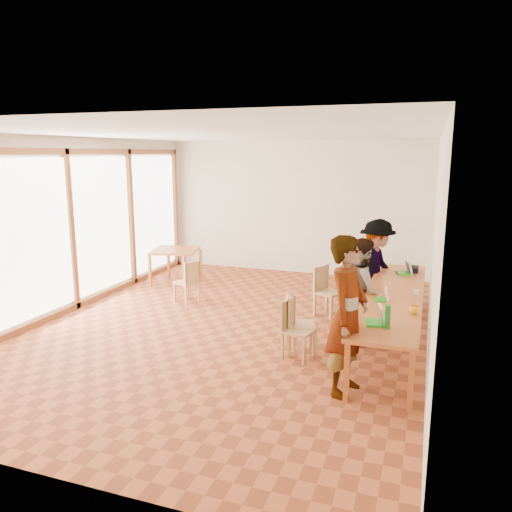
# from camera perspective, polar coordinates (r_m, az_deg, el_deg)

# --- Properties ---
(ground) EXTENTS (8.00, 8.00, 0.00)m
(ground) POSITION_cam_1_polar(r_m,az_deg,el_deg) (8.06, -3.09, -8.07)
(ground) COLOR #AD512A
(ground) RESTS_ON ground
(wall_back) EXTENTS (6.00, 0.10, 3.00)m
(wall_back) POSITION_cam_1_polar(r_m,az_deg,el_deg) (11.45, 4.50, 5.54)
(wall_back) COLOR white
(wall_back) RESTS_ON ground
(wall_front) EXTENTS (6.00, 0.10, 3.00)m
(wall_front) POSITION_cam_1_polar(r_m,az_deg,el_deg) (4.36, -23.84, -5.67)
(wall_front) COLOR white
(wall_front) RESTS_ON ground
(wall_right) EXTENTS (0.10, 8.00, 3.00)m
(wall_right) POSITION_cam_1_polar(r_m,az_deg,el_deg) (7.11, 19.74, 1.09)
(wall_right) COLOR white
(wall_right) RESTS_ON ground
(window_wall) EXTENTS (0.10, 8.00, 3.00)m
(window_wall) POSITION_cam_1_polar(r_m,az_deg,el_deg) (9.22, -20.49, 3.34)
(window_wall) COLOR white
(window_wall) RESTS_ON ground
(ceiling) EXTENTS (6.00, 8.00, 0.04)m
(ceiling) POSITION_cam_1_polar(r_m,az_deg,el_deg) (7.59, -3.34, 13.92)
(ceiling) COLOR white
(ceiling) RESTS_ON wall_back
(communal_table) EXTENTS (0.80, 4.00, 0.75)m
(communal_table) POSITION_cam_1_polar(r_m,az_deg,el_deg) (7.41, 15.44, -4.58)
(communal_table) COLOR #C0602A
(communal_table) RESTS_ON ground
(side_table) EXTENTS (0.90, 0.90, 0.75)m
(side_table) POSITION_cam_1_polar(r_m,az_deg,el_deg) (10.57, -9.19, 0.35)
(side_table) COLOR #C0602A
(side_table) RESTS_ON ground
(chair_near) EXTENTS (0.45, 0.45, 0.43)m
(chair_near) POSITION_cam_1_polar(r_m,az_deg,el_deg) (6.78, 4.27, -7.52)
(chair_near) COLOR tan
(chair_near) RESTS_ON ground
(chair_mid) EXTENTS (0.50, 0.50, 0.44)m
(chair_mid) POSITION_cam_1_polar(r_m,az_deg,el_deg) (6.92, 4.40, -7.00)
(chair_mid) COLOR tan
(chair_mid) RESTS_ON ground
(chair_far) EXTENTS (0.52, 0.52, 0.45)m
(chair_far) POSITION_cam_1_polar(r_m,az_deg,el_deg) (8.58, 7.87, -3.31)
(chair_far) COLOR tan
(chair_far) RESTS_ON ground
(chair_empty) EXTENTS (0.42, 0.42, 0.45)m
(chair_empty) POSITION_cam_1_polar(r_m,az_deg,el_deg) (8.98, 11.16, -2.77)
(chair_empty) COLOR tan
(chair_empty) RESTS_ON ground
(chair_spare) EXTENTS (0.48, 0.48, 0.42)m
(chair_spare) POSITION_cam_1_polar(r_m,az_deg,el_deg) (9.23, -7.61, -2.43)
(chair_spare) COLOR tan
(chair_spare) RESTS_ON ground
(person_near) EXTENTS (0.55, 0.74, 1.84)m
(person_near) POSITION_cam_1_polar(r_m,az_deg,el_deg) (5.76, 10.41, -6.74)
(person_near) COLOR gray
(person_near) RESTS_ON ground
(person_mid) EXTENTS (0.77, 0.88, 1.53)m
(person_mid) POSITION_cam_1_polar(r_m,az_deg,el_deg) (7.47, 11.97, -3.78)
(person_mid) COLOR gray
(person_mid) RESTS_ON ground
(person_far) EXTENTS (0.95, 1.22, 1.65)m
(person_far) POSITION_cam_1_polar(r_m,az_deg,el_deg) (8.62, 13.59, -1.35)
(person_far) COLOR gray
(person_far) RESTS_ON ground
(laptop_near) EXTENTS (0.28, 0.30, 0.22)m
(laptop_near) POSITION_cam_1_polar(r_m,az_deg,el_deg) (6.07, 13.78, -7.01)
(laptop_near) COLOR green
(laptop_near) RESTS_ON communal_table
(laptop_mid) EXTENTS (0.20, 0.23, 0.18)m
(laptop_mid) POSITION_cam_1_polar(r_m,az_deg,el_deg) (7.03, 14.41, -4.57)
(laptop_mid) COLOR green
(laptop_mid) RESTS_ON communal_table
(laptop_far) EXTENTS (0.30, 0.32, 0.22)m
(laptop_far) POSITION_cam_1_polar(r_m,az_deg,el_deg) (8.65, 16.75, -1.58)
(laptop_far) COLOR green
(laptop_far) RESTS_ON communal_table
(yellow_mug) EXTENTS (0.16, 0.16, 0.10)m
(yellow_mug) POSITION_cam_1_polar(r_m,az_deg,el_deg) (6.58, 17.64, -5.88)
(yellow_mug) COLOR orange
(yellow_mug) RESTS_ON communal_table
(green_bottle) EXTENTS (0.07, 0.07, 0.28)m
(green_bottle) POSITION_cam_1_polar(r_m,az_deg,el_deg) (5.93, 14.82, -6.75)
(green_bottle) COLOR #207024
(green_bottle) RESTS_ON communal_table
(clear_glass) EXTENTS (0.07, 0.07, 0.09)m
(clear_glass) POSITION_cam_1_polar(r_m,az_deg,el_deg) (6.69, 12.44, -5.35)
(clear_glass) COLOR silver
(clear_glass) RESTS_ON communal_table
(condiment_cup) EXTENTS (0.08, 0.08, 0.06)m
(condiment_cup) POSITION_cam_1_polar(r_m,az_deg,el_deg) (7.47, 17.81, -3.97)
(condiment_cup) COLOR white
(condiment_cup) RESTS_ON communal_table
(pink_phone) EXTENTS (0.05, 0.10, 0.01)m
(pink_phone) POSITION_cam_1_polar(r_m,az_deg,el_deg) (8.47, 14.10, -2.08)
(pink_phone) COLOR #F34296
(pink_phone) RESTS_ON communal_table
(black_pouch) EXTENTS (0.16, 0.26, 0.09)m
(black_pouch) POSITION_cam_1_polar(r_m,az_deg,el_deg) (8.85, 17.54, -1.44)
(black_pouch) COLOR black
(black_pouch) RESTS_ON communal_table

